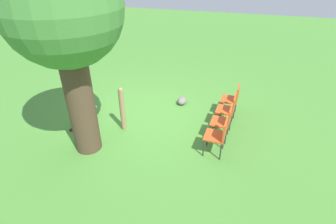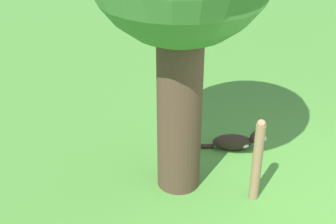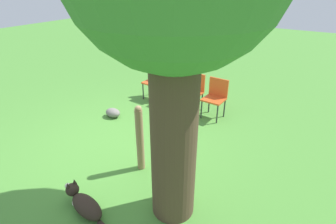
# 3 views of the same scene
# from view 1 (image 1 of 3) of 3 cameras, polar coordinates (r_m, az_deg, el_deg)

# --- Properties ---
(ground_plane) EXTENTS (30.00, 30.00, 0.00)m
(ground_plane) POSITION_cam_1_polar(r_m,az_deg,el_deg) (6.99, -5.08, -1.09)
(ground_plane) COLOR #478433
(oak_tree) EXTENTS (2.10, 2.10, 4.02)m
(oak_tree) POSITION_cam_1_polar(r_m,az_deg,el_deg) (5.02, -21.84, 19.06)
(oak_tree) COLOR #4C3828
(oak_tree) RESTS_ON ground_plane
(dog) EXTENTS (0.36, 1.00, 0.34)m
(dog) POSITION_cam_1_polar(r_m,az_deg,el_deg) (7.11, -17.42, -0.81)
(dog) COLOR #2D231C
(dog) RESTS_ON ground_plane
(fence_post) EXTENTS (0.12, 0.12, 1.13)m
(fence_post) POSITION_cam_1_polar(r_m,az_deg,el_deg) (6.30, -9.93, 0.66)
(fence_post) COLOR #937551
(fence_post) RESTS_ON ground_plane
(red_chair_0) EXTENTS (0.44, 0.46, 0.86)m
(red_chair_0) POSITION_cam_1_polar(r_m,az_deg,el_deg) (7.03, 13.88, 3.02)
(red_chair_0) COLOR #D14C1E
(red_chair_0) RESTS_ON ground_plane
(red_chair_1) EXTENTS (0.44, 0.46, 0.86)m
(red_chair_1) POSITION_cam_1_polar(r_m,az_deg,el_deg) (6.53, 13.06, 0.82)
(red_chair_1) COLOR #D14C1E
(red_chair_1) RESTS_ON ground_plane
(red_chair_2) EXTENTS (0.44, 0.46, 0.86)m
(red_chair_2) POSITION_cam_1_polar(r_m,az_deg,el_deg) (6.04, 12.11, -1.75)
(red_chair_2) COLOR #D14C1E
(red_chair_2) RESTS_ON ground_plane
(red_chair_3) EXTENTS (0.44, 0.46, 0.86)m
(red_chair_3) POSITION_cam_1_polar(r_m,az_deg,el_deg) (5.57, 10.99, -4.76)
(red_chair_3) COLOR #D14C1E
(red_chair_3) RESTS_ON ground_plane
(garden_rock) EXTENTS (0.26, 0.35, 0.20)m
(garden_rock) POSITION_cam_1_polar(r_m,az_deg,el_deg) (7.54, 3.07, 2.46)
(garden_rock) COLOR slate
(garden_rock) RESTS_ON ground_plane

